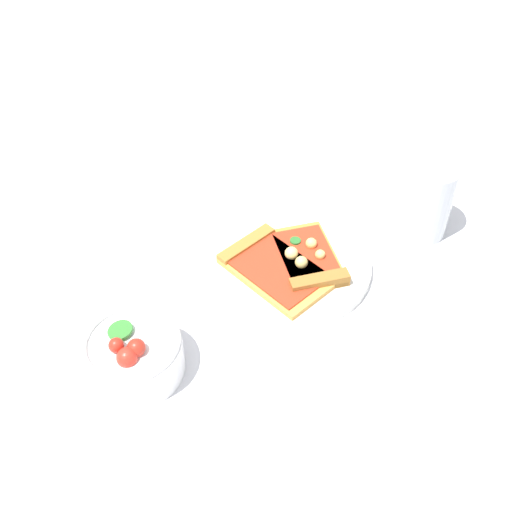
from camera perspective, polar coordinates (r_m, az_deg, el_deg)
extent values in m
plane|color=silver|center=(0.93, 2.77, -2.29)|extent=(2.40, 2.40, 0.00)
cylinder|color=silver|center=(0.95, 3.33, -0.80)|extent=(0.24, 0.24, 0.01)
cube|color=gold|center=(0.92, 1.98, -1.30)|extent=(0.18, 0.17, 0.01)
cube|color=#B77A33|center=(0.96, -0.88, 0.95)|extent=(0.07, 0.10, 0.02)
cube|color=red|center=(0.92, 1.99, -1.06)|extent=(0.16, 0.15, 0.00)
cylinder|color=#388433|center=(0.90, 4.70, -2.14)|extent=(0.01, 0.01, 0.00)
sphere|color=#F2D87F|center=(0.93, 2.90, 0.30)|extent=(0.02, 0.02, 0.02)
cube|color=gold|center=(0.95, 4.54, -0.11)|extent=(0.14, 0.16, 0.01)
cube|color=#A36B2D|center=(0.91, 5.69, -2.32)|extent=(0.08, 0.06, 0.02)
cube|color=red|center=(0.94, 4.56, 0.13)|extent=(0.12, 0.14, 0.00)
sphere|color=#EAD172|center=(0.95, 4.96, 1.13)|extent=(0.02, 0.02, 0.02)
sphere|color=#EAD172|center=(0.94, 5.75, 0.13)|extent=(0.02, 0.02, 0.02)
cylinder|color=#2D722D|center=(0.96, 3.58, 1.36)|extent=(0.02, 0.02, 0.00)
sphere|color=#EAD172|center=(0.92, 4.08, -0.57)|extent=(0.02, 0.02, 0.02)
cylinder|color=white|center=(0.83, -10.84, -8.80)|extent=(0.13, 0.13, 0.05)
torus|color=white|center=(0.80, -11.12, -7.53)|extent=(0.12, 0.12, 0.01)
sphere|color=red|center=(0.79, -10.66, -8.05)|extent=(0.02, 0.02, 0.02)
sphere|color=red|center=(0.80, -12.39, -7.80)|extent=(0.02, 0.02, 0.02)
sphere|color=red|center=(0.79, -11.46, -8.88)|extent=(0.03, 0.03, 0.03)
cylinder|color=#388433|center=(0.82, -12.04, -6.53)|extent=(0.04, 0.03, 0.01)
cylinder|color=silver|center=(1.01, 14.93, 4.88)|extent=(0.08, 0.08, 0.12)
cylinder|color=black|center=(1.02, 14.80, 4.32)|extent=(0.07, 0.07, 0.09)
cube|color=white|center=(1.02, -9.05, 2.13)|extent=(0.18, 0.16, 0.00)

